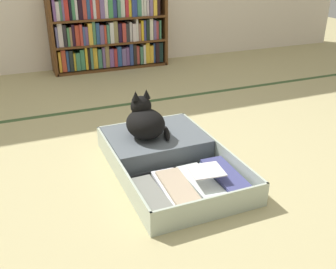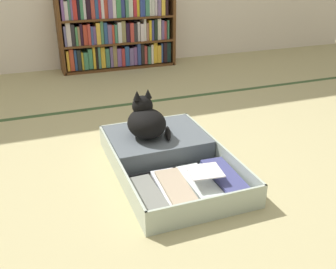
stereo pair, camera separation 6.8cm
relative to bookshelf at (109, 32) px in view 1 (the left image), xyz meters
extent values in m
plane|color=tan|center=(-0.19, -2.25, -0.38)|extent=(10.00, 10.00, 0.00)
cube|color=#38532C|center=(-0.19, -1.11, -0.37)|extent=(4.80, 0.05, 0.00)
cube|color=#593419|center=(-0.57, 0.00, 0.01)|extent=(0.03, 0.25, 0.78)
cube|color=#593419|center=(0.58, 0.00, 0.01)|extent=(0.03, 0.25, 0.78)
cube|color=#593419|center=(0.01, 0.00, -0.36)|extent=(1.15, 0.25, 0.02)
cube|color=#593419|center=(0.01, 0.00, -0.11)|extent=(1.12, 0.25, 0.02)
cube|color=gold|center=(-0.52, 0.00, -0.24)|extent=(0.03, 0.21, 0.20)
cube|color=#BE432B|center=(-0.49, 0.00, -0.23)|extent=(0.04, 0.21, 0.21)
cube|color=#2D4D84|center=(-0.45, 0.01, -0.24)|extent=(0.02, 0.21, 0.20)
cube|color=#232927|center=(-0.42, -0.01, -0.24)|extent=(0.04, 0.21, 0.20)
cube|color=gold|center=(-0.38, 0.00, -0.25)|extent=(0.02, 0.21, 0.17)
cube|color=#40815B|center=(-0.35, 0.00, -0.25)|extent=(0.04, 0.21, 0.17)
cube|color=#41885F|center=(-0.30, 0.01, -0.24)|extent=(0.04, 0.21, 0.20)
cube|color=gold|center=(-0.27, 0.00, -0.23)|extent=(0.02, 0.21, 0.22)
cube|color=black|center=(-0.24, 0.01, -0.24)|extent=(0.02, 0.21, 0.21)
cube|color=#477760|center=(-0.21, 0.00, -0.23)|extent=(0.02, 0.21, 0.22)
cube|color=gold|center=(-0.18, 0.01, -0.24)|extent=(0.04, 0.21, 0.21)
cube|color=#3E765E|center=(-0.13, 0.00, -0.25)|extent=(0.04, 0.21, 0.19)
cube|color=slate|center=(-0.09, 0.00, -0.24)|extent=(0.03, 0.21, 0.21)
cube|color=#947D4D|center=(-0.05, 0.01, -0.23)|extent=(0.04, 0.21, 0.22)
cube|color=#7E5597|center=(-0.01, 0.01, -0.25)|extent=(0.04, 0.21, 0.18)
cube|color=#AF3233|center=(0.03, -0.01, -0.25)|extent=(0.03, 0.21, 0.18)
cube|color=#28508E|center=(0.07, 0.00, -0.24)|extent=(0.04, 0.21, 0.20)
cube|color=slate|center=(0.12, 0.00, -0.25)|extent=(0.04, 0.21, 0.18)
cube|color=#724D88|center=(0.16, 0.00, -0.25)|extent=(0.03, 0.21, 0.19)
cube|color=#324688|center=(0.20, 0.00, -0.23)|extent=(0.03, 0.21, 0.22)
cube|color=black|center=(0.24, 0.00, -0.24)|extent=(0.03, 0.21, 0.21)
cube|color=#B2433E|center=(0.28, 0.01, -0.25)|extent=(0.03, 0.21, 0.19)
cube|color=#417358|center=(0.31, -0.01, -0.25)|extent=(0.03, 0.21, 0.18)
cube|color=silver|center=(0.34, -0.01, -0.24)|extent=(0.02, 0.21, 0.20)
cube|color=gold|center=(0.38, 0.01, -0.24)|extent=(0.04, 0.21, 0.21)
cube|color=gold|center=(0.43, 0.00, -0.25)|extent=(0.04, 0.21, 0.18)
cube|color=#2F4B8C|center=(0.46, 0.01, -0.24)|extent=(0.02, 0.21, 0.20)
cube|color=black|center=(0.49, -0.01, -0.24)|extent=(0.04, 0.21, 0.21)
cube|color=black|center=(0.53, 0.00, -0.24)|extent=(0.04, 0.21, 0.21)
cube|color=#593419|center=(0.01, 0.00, 0.13)|extent=(1.12, 0.25, 0.02)
cube|color=slate|center=(-0.53, 0.00, 0.00)|extent=(0.02, 0.21, 0.19)
cube|color=silver|center=(-0.49, 0.00, 0.01)|extent=(0.04, 0.21, 0.22)
cube|color=#29262B|center=(-0.45, 0.00, 0.00)|extent=(0.03, 0.21, 0.20)
cube|color=#45814D|center=(-0.42, 0.00, -0.01)|extent=(0.02, 0.21, 0.18)
cube|color=#9E7957|center=(-0.40, 0.00, -0.01)|extent=(0.02, 0.21, 0.18)
cube|color=#2A1528|center=(-0.37, 0.00, 0.00)|extent=(0.02, 0.21, 0.20)
cube|color=#C1412D|center=(-0.33, 0.01, 0.00)|extent=(0.04, 0.21, 0.19)
cube|color=#BF4037|center=(-0.30, -0.01, 0.00)|extent=(0.03, 0.21, 0.20)
cube|color=#3D5387|center=(-0.27, -0.01, -0.01)|extent=(0.02, 0.21, 0.18)
cube|color=#745292|center=(-0.24, 0.00, -0.01)|extent=(0.03, 0.21, 0.17)
cube|color=gold|center=(-0.21, -0.01, 0.00)|extent=(0.04, 0.21, 0.21)
cube|color=#447750|center=(-0.17, -0.01, 0.01)|extent=(0.03, 0.21, 0.22)
cube|color=#294D82|center=(-0.13, 0.00, 0.00)|extent=(0.03, 0.21, 0.20)
cube|color=slate|center=(-0.09, -0.01, -0.01)|extent=(0.04, 0.21, 0.18)
cube|color=#BC3D2A|center=(-0.06, -0.01, -0.01)|extent=(0.02, 0.21, 0.18)
cube|color=#438265|center=(-0.03, 0.00, -0.01)|extent=(0.03, 0.21, 0.18)
cube|color=silver|center=(0.01, -0.01, 0.00)|extent=(0.04, 0.21, 0.20)
cube|color=#8F8352|center=(0.05, 0.00, 0.01)|extent=(0.04, 0.21, 0.21)
cube|color=#25142E|center=(0.09, 0.00, -0.01)|extent=(0.04, 0.21, 0.19)
cube|color=#BE4038|center=(0.13, -0.01, -0.01)|extent=(0.04, 0.21, 0.19)
cube|color=#2B2B2E|center=(0.17, 0.00, -0.01)|extent=(0.04, 0.21, 0.18)
cube|color=silver|center=(0.21, 0.01, 0.00)|extent=(0.02, 0.21, 0.19)
cube|color=silver|center=(0.24, -0.01, -0.01)|extent=(0.04, 0.21, 0.17)
cube|color=silver|center=(0.27, 0.00, 0.01)|extent=(0.02, 0.21, 0.22)
cube|color=#A4735E|center=(0.30, 0.01, -0.01)|extent=(0.02, 0.21, 0.17)
cube|color=yellow|center=(0.33, 0.00, 0.00)|extent=(0.03, 0.21, 0.20)
cube|color=#3B4083|center=(0.36, 0.00, 0.00)|extent=(0.02, 0.21, 0.20)
cube|color=black|center=(0.39, -0.01, 0.01)|extent=(0.03, 0.21, 0.21)
cube|color=beige|center=(0.43, 0.00, 0.01)|extent=(0.04, 0.21, 0.21)
cube|color=slate|center=(0.46, 0.00, 0.00)|extent=(0.03, 0.21, 0.20)
cube|color=#AC3F3F|center=(0.49, 0.01, -0.01)|extent=(0.03, 0.21, 0.18)
cube|color=#3B7354|center=(0.52, 0.00, 0.00)|extent=(0.02, 0.21, 0.19)
cube|color=#764E8F|center=(-0.52, -0.01, 0.24)|extent=(0.02, 0.21, 0.19)
cube|color=silver|center=(-0.49, 0.01, 0.23)|extent=(0.03, 0.21, 0.17)
cube|color=#447358|center=(-0.46, 0.01, 0.24)|extent=(0.02, 0.21, 0.18)
cube|color=slate|center=(-0.44, 0.00, 0.24)|extent=(0.02, 0.21, 0.19)
cube|color=red|center=(-0.41, 0.00, 0.24)|extent=(0.04, 0.21, 0.18)
cube|color=black|center=(-0.38, 0.00, 0.25)|extent=(0.02, 0.21, 0.21)
cube|color=#408157|center=(-0.35, 0.01, 0.24)|extent=(0.03, 0.21, 0.19)
cube|color=silver|center=(-0.32, 0.01, 0.24)|extent=(0.02, 0.21, 0.20)
cube|color=black|center=(-0.28, 0.00, 0.24)|extent=(0.04, 0.21, 0.18)
cube|color=#BA4237|center=(-0.24, 0.01, 0.24)|extent=(0.04, 0.21, 0.19)
cube|color=#2C4D81|center=(-0.20, 0.01, 0.24)|extent=(0.03, 0.21, 0.18)
cube|color=#BB2D3C|center=(-0.18, 0.01, 0.25)|extent=(0.02, 0.21, 0.22)
cube|color=silver|center=(-0.15, 0.00, 0.24)|extent=(0.03, 0.21, 0.19)
cube|color=#B03E2B|center=(-0.12, 0.00, 0.24)|extent=(0.04, 0.21, 0.19)
cube|color=slate|center=(-0.08, -0.01, 0.24)|extent=(0.04, 0.21, 0.18)
cube|color=silver|center=(-0.03, 0.00, 0.24)|extent=(0.03, 0.21, 0.20)
cube|color=#418B4F|center=(0.01, -0.01, 0.25)|extent=(0.04, 0.21, 0.22)
cube|color=#353D85|center=(0.05, 0.01, 0.25)|extent=(0.04, 0.21, 0.20)
cube|color=#43795C|center=(0.09, -0.01, 0.24)|extent=(0.03, 0.21, 0.18)
cube|color=silver|center=(0.13, 0.01, 0.24)|extent=(0.04, 0.21, 0.19)
cube|color=red|center=(0.18, 0.01, 0.25)|extent=(0.03, 0.21, 0.21)
cube|color=yellow|center=(0.21, 0.01, 0.25)|extent=(0.03, 0.21, 0.22)
cube|color=#304592|center=(0.24, -0.01, 0.25)|extent=(0.02, 0.21, 0.22)
cube|color=#2E418F|center=(0.26, 0.00, 0.25)|extent=(0.03, 0.21, 0.22)
cube|color=#428365|center=(0.30, 0.00, 0.24)|extent=(0.04, 0.21, 0.18)
cube|color=silver|center=(0.34, 0.01, 0.23)|extent=(0.02, 0.21, 0.17)
cube|color=silver|center=(0.37, 0.01, 0.25)|extent=(0.03, 0.21, 0.21)
cube|color=silver|center=(0.40, 0.01, 0.23)|extent=(0.02, 0.21, 0.17)
cube|color=slate|center=(0.43, -0.01, 0.23)|extent=(0.03, 0.21, 0.17)
cube|color=yellow|center=(0.47, -0.01, 0.24)|extent=(0.04, 0.21, 0.18)
cube|color=black|center=(0.50, -0.01, 0.23)|extent=(0.03, 0.21, 0.17)
cube|color=#B0BCAB|center=(-0.26, -2.44, -0.37)|extent=(0.59, 0.47, 0.01)
cube|color=#B0BCAB|center=(-0.26, -2.67, -0.31)|extent=(0.59, 0.01, 0.13)
cube|color=#B0BCAB|center=(-0.54, -2.44, -0.31)|extent=(0.01, 0.47, 0.13)
cube|color=#B0BCAB|center=(0.03, -2.44, -0.31)|extent=(0.01, 0.47, 0.13)
cube|color=#465255|center=(-0.26, -2.44, -0.36)|extent=(0.56, 0.45, 0.01)
cube|color=#B0BCAB|center=(-0.26, -1.97, -0.37)|extent=(0.59, 0.47, 0.01)
cube|color=#B0BCAB|center=(-0.26, -1.75, -0.31)|extent=(0.59, 0.01, 0.13)
cube|color=#B0BCAB|center=(-0.54, -1.97, -0.31)|extent=(0.01, 0.47, 0.13)
cube|color=#B0BCAB|center=(0.03, -1.97, -0.31)|extent=(0.01, 0.47, 0.13)
cube|color=#465255|center=(-0.26, -1.97, -0.36)|extent=(0.56, 0.45, 0.01)
cylinder|color=black|center=(-0.26, -2.21, -0.36)|extent=(0.57, 0.02, 0.02)
cube|color=silver|center=(-0.47, -2.44, -0.35)|extent=(0.13, 0.38, 0.01)
cube|color=slate|center=(-0.46, -2.45, -0.33)|extent=(0.13, 0.34, 0.02)
cube|color=#2E2C25|center=(-0.33, -2.44, -0.35)|extent=(0.14, 0.41, 0.01)
cube|color=silver|center=(-0.33, -2.44, -0.33)|extent=(0.14, 0.39, 0.02)
cube|color=tan|center=(-0.32, -2.45, -0.32)|extent=(0.14, 0.34, 0.02)
cube|color=#77775A|center=(-0.19, -2.43, -0.35)|extent=(0.14, 0.40, 0.02)
cube|color=silver|center=(-0.18, -2.44, -0.33)|extent=(0.13, 0.37, 0.02)
cube|color=#2E4F66|center=(-0.05, -2.45, -0.35)|extent=(0.13, 0.34, 0.02)
cube|color=#3B5164|center=(-0.05, -2.44, -0.33)|extent=(0.13, 0.36, 0.01)
cube|color=#3E4177|center=(-0.05, -2.44, -0.31)|extent=(0.14, 0.36, 0.02)
cube|color=white|center=(-0.17, -2.45, -0.26)|extent=(0.18, 0.16, 0.01)
cube|color=#555D63|center=(-0.26, -1.97, -0.31)|extent=(0.55, 0.44, 0.11)
torus|color=white|center=(-0.34, -1.95, -0.25)|extent=(0.13, 0.13, 0.01)
cylinder|color=black|center=(-0.42, -1.76, -0.31)|extent=(0.02, 0.02, 0.11)
cylinder|color=black|center=(-0.09, -1.76, -0.31)|extent=(0.02, 0.02, 0.11)
cube|color=red|center=(-0.16, -2.67, -0.27)|extent=(0.03, 0.00, 0.02)
cube|color=white|center=(-0.37, -2.67, -0.30)|extent=(0.03, 0.00, 0.02)
ellipsoid|color=black|center=(-0.32, -1.99, -0.17)|extent=(0.24, 0.27, 0.17)
ellipsoid|color=black|center=(-0.33, -1.92, -0.20)|extent=(0.16, 0.10, 0.09)
sphere|color=black|center=(-0.33, -1.94, -0.08)|extent=(0.12, 0.12, 0.12)
cone|color=black|center=(-0.29, -1.94, -0.01)|extent=(0.05, 0.05, 0.05)
cone|color=black|center=(-0.36, -1.95, -0.01)|extent=(0.05, 0.05, 0.05)
sphere|color=#E4C04A|center=(-0.31, -1.89, -0.07)|extent=(0.02, 0.02, 0.02)
sphere|color=#E4C04A|center=(-0.35, -1.89, -0.07)|extent=(0.02, 0.02, 0.02)
ellipsoid|color=black|center=(-0.20, -2.03, -0.23)|extent=(0.09, 0.19, 0.03)
camera|label=1|loc=(-0.97, -3.88, 0.70)|focal=41.01mm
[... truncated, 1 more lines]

